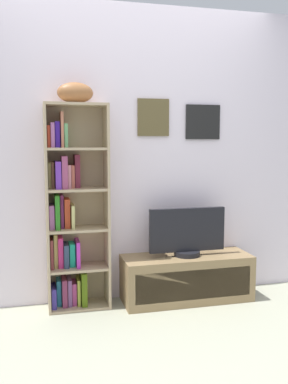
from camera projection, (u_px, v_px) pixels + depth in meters
name	position (u px, v px, depth m)	size (l,w,h in m)	color
ground	(166.00, 361.00, 2.66)	(5.20, 5.20, 0.04)	#A3A58F
back_wall	(128.00, 155.00, 3.60)	(4.80, 0.08, 2.47)	silver
bookshelf	(71.00, 215.00, 3.41)	(0.49, 0.26, 1.64)	tan
football	(75.00, 93.00, 3.28)	(0.28, 0.16, 0.16)	brown
tv_stand	(187.00, 278.00, 3.62)	(1.09, 0.38, 0.39)	olive
television	(187.00, 233.00, 3.57)	(0.65, 0.22, 0.41)	black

